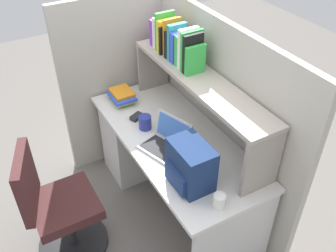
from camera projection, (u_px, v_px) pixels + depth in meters
ground_plane at (173, 203)px, 3.23m from camera, size 8.00×8.00×0.00m
desk at (151, 141)px, 3.26m from camera, size 1.60×0.70×0.73m
cubicle_partition_rear at (217, 117)px, 2.91m from camera, size 1.84×0.05×1.55m
cubicle_partition_left at (121, 82)px, 3.33m from camera, size 0.05×1.06×1.55m
overhead_hutch at (199, 89)px, 2.65m from camera, size 1.44×0.28×0.45m
reference_books_on_shelf at (176, 42)px, 2.74m from camera, size 0.58×0.18×0.29m
laptop at (166, 142)px, 2.67m from camera, size 0.38×0.34×0.22m
backpack at (190, 165)px, 2.34m from camera, size 0.30×0.23×0.30m
computer_mouse at (137, 117)px, 2.96m from camera, size 0.10×0.12×0.03m
paper_cup at (219, 201)px, 2.24m from camera, size 0.08×0.08×0.09m
snack_canister at (145, 122)px, 2.84m from camera, size 0.10×0.10×0.11m
desk_book_stack at (122, 96)px, 3.14m from camera, size 0.25×0.18×0.09m
office_chair at (58, 212)px, 2.66m from camera, size 0.52×0.54×0.93m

